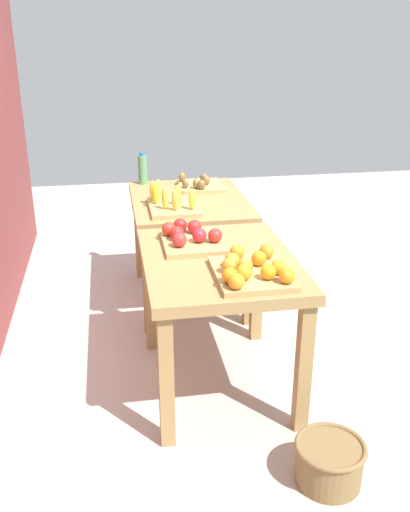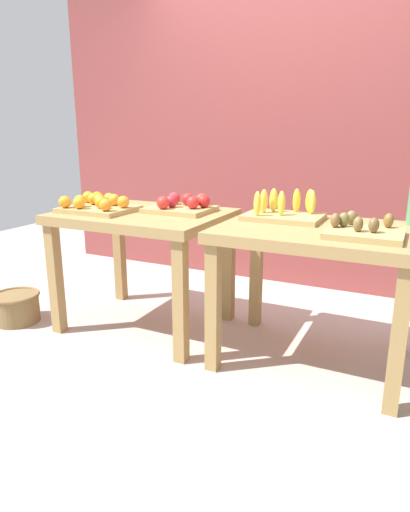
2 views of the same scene
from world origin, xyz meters
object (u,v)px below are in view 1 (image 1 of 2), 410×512
at_px(kiwi_bin, 200,185).
at_px(wicker_basket, 329,461).
at_px(water_bottle, 143,169).
at_px(watermelon_pile, 203,240).
at_px(display_table_right, 189,214).
at_px(orange_bin, 251,270).
at_px(display_table_left, 219,278).
at_px(apple_bin, 191,237).
at_px(banana_crate, 172,203).

relative_size(kiwi_bin, wicker_basket, 1.12).
height_order(water_bottle, watermelon_pile, water_bottle).
distance_m(display_table_right, orange_bin, 1.41).
height_order(orange_bin, wicker_basket, orange_bin).
bearing_deg(watermelon_pile, display_table_right, 164.00).
distance_m(display_table_left, watermelon_pile, 2.07).
bearing_deg(display_table_left, wicker_basket, -157.32).
bearing_deg(wicker_basket, water_bottle, 14.94).
distance_m(water_bottle, watermelon_pile, 1.03).
bearing_deg(display_table_right, kiwi_bin, -25.83).
bearing_deg(display_table_right, apple_bin, 172.50).
xyz_separation_m(watermelon_pile, wicker_basket, (-2.82, -0.10, -0.02)).
height_order(display_table_right, orange_bin, orange_bin).
distance_m(orange_bin, watermelon_pile, 2.37).
height_order(display_table_right, kiwi_bin, kiwi_bin).
distance_m(display_table_right, apple_bin, 0.92).
xyz_separation_m(orange_bin, apple_bin, (0.50, 0.22, -0.00)).
distance_m(orange_bin, water_bottle, 1.88).
distance_m(display_table_right, banana_crate, 0.32).
relative_size(display_table_left, orange_bin, 2.31).
bearing_deg(banana_crate, kiwi_bin, -29.12).
xyz_separation_m(display_table_left, water_bottle, (1.57, 0.29, 0.23)).
bearing_deg(kiwi_bin, display_table_right, 154.17).
relative_size(water_bottle, watermelon_pile, 0.39).
relative_size(water_bottle, wicker_basket, 0.75).
bearing_deg(display_table_left, watermelon_pile, -7.12).
distance_m(display_table_right, kiwi_bin, 0.30).
height_order(kiwi_bin, watermelon_pile, kiwi_bin).
height_order(display_table_right, banana_crate, banana_crate).
height_order(apple_bin, banana_crate, banana_crate).
distance_m(banana_crate, watermelon_pile, 1.36).
bearing_deg(orange_bin, wicker_basket, -156.70).
height_order(orange_bin, apple_bin, apple_bin).
height_order(banana_crate, wicker_basket, banana_crate).
distance_m(apple_bin, wicker_basket, 1.36).
relative_size(display_table_left, banana_crate, 2.36).
height_order(display_table_left, orange_bin, orange_bin).
distance_m(display_table_left, display_table_right, 1.12).
relative_size(orange_bin, watermelon_pile, 0.72).
distance_m(banana_crate, water_bottle, 0.70).
bearing_deg(apple_bin, watermelon_pile, -11.74).
distance_m(apple_bin, water_bottle, 1.35).
relative_size(display_table_left, display_table_right, 1.00).
bearing_deg(banana_crate, display_table_left, -170.46).
height_order(banana_crate, kiwi_bin, banana_crate).
relative_size(kiwi_bin, watermelon_pile, 0.58).
bearing_deg(water_bottle, display_table_left, -169.47).
height_order(display_table_left, water_bottle, water_bottle).
bearing_deg(apple_bin, display_table_right, -7.50).
distance_m(apple_bin, kiwi_bin, 1.16).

